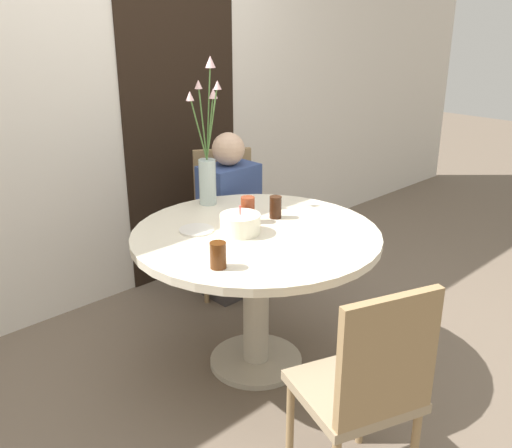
# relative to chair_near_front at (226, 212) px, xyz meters

# --- Properties ---
(ground_plane) EXTENTS (16.00, 16.00, 0.00)m
(ground_plane) POSITION_rel_chair_near_front_xyz_m (-0.52, -0.82, -0.52)
(ground_plane) COLOR #6B5B4C
(wall_back) EXTENTS (8.00, 0.05, 2.60)m
(wall_back) POSITION_rel_chair_near_front_xyz_m (-0.52, 0.41, 0.78)
(wall_back) COLOR silver
(wall_back) RESTS_ON ground_plane
(doorway_panel) EXTENTS (0.90, 0.01, 2.05)m
(doorway_panel) POSITION_rel_chair_near_front_xyz_m (-0.04, 0.38, 0.51)
(doorway_panel) COLOR black
(doorway_panel) RESTS_ON ground_plane
(dining_table) EXTENTS (1.21, 1.21, 0.75)m
(dining_table) POSITION_rel_chair_near_front_xyz_m (-0.52, -0.82, 0.09)
(dining_table) COLOR beige
(dining_table) RESTS_ON ground_plane
(chair_near_front) EXTENTS (0.55, 0.55, 0.91)m
(chair_near_front) POSITION_rel_chair_near_front_xyz_m (0.00, 0.00, 0.00)
(chair_near_front) COLOR #9E896B
(chair_near_front) RESTS_ON ground_plane
(chair_far_back) EXTENTS (0.51, 0.51, 0.91)m
(chair_far_back) POSITION_rel_chair_near_front_xyz_m (-0.85, -1.73, 0.00)
(chair_far_back) COLOR #9E896B
(chair_far_back) RESTS_ON ground_plane
(birthday_cake) EXTENTS (0.20, 0.20, 0.14)m
(birthday_cake) POSITION_rel_chair_near_front_xyz_m (-0.58, -0.78, 0.28)
(birthday_cake) COLOR white
(birthday_cake) RESTS_ON dining_table
(flower_vase) EXTENTS (0.25, 0.19, 0.78)m
(flower_vase) POSITION_rel_chair_near_front_xyz_m (-0.40, -0.33, 0.48)
(flower_vase) COLOR #B2C6C1
(flower_vase) RESTS_ON dining_table
(side_plate) EXTENTS (0.17, 0.17, 0.01)m
(side_plate) POSITION_rel_chair_near_front_xyz_m (-0.72, -0.61, 0.24)
(side_plate) COLOR silver
(side_plate) RESTS_ON dining_table
(drink_glass_0) EXTENTS (0.07, 0.07, 0.13)m
(drink_glass_0) POSITION_rel_chair_near_front_xyz_m (-0.45, -0.69, 0.30)
(drink_glass_0) COLOR maroon
(drink_glass_0) RESTS_ON dining_table
(drink_glass_1) EXTENTS (0.07, 0.07, 0.11)m
(drink_glass_1) POSITION_rel_chair_near_front_xyz_m (-0.92, -1.01, 0.29)
(drink_glass_1) COLOR #51280F
(drink_glass_1) RESTS_ON dining_table
(drink_glass_2) EXTENTS (0.06, 0.06, 0.12)m
(drink_glass_2) POSITION_rel_chair_near_front_xyz_m (-0.30, -0.75, 0.29)
(drink_glass_2) COLOR #33190C
(drink_glass_2) RESTS_ON dining_table
(person_guest) EXTENTS (0.34, 0.24, 1.07)m
(person_guest) POSITION_rel_chair_near_front_xyz_m (-0.08, -0.14, -0.01)
(person_guest) COLOR #383333
(person_guest) RESTS_ON ground_plane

